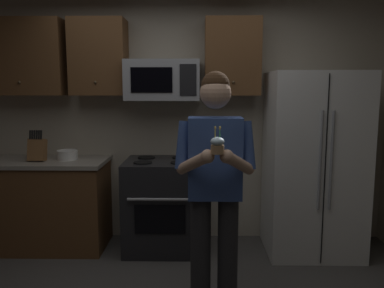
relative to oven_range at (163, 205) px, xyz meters
The scene contains 10 objects.
wall_back 0.94m from the oven_range, 69.02° to the left, with size 4.40×0.10×2.60m, color #B7AD99.
oven_range is the anchor object (origin of this frame).
microwave 1.26m from the oven_range, 89.98° to the left, with size 0.74×0.41×0.40m.
refrigerator 1.56m from the oven_range, ahead, with size 0.90×0.75×1.80m.
cabinet_row_upper 1.60m from the oven_range, 163.43° to the left, with size 2.78×0.36×0.76m.
counter_left 1.30m from the oven_range, behind, with size 1.44×0.66×0.92m.
knife_block 1.38m from the oven_range, behind, with size 0.16×0.15×0.32m.
bowl_large_white 1.10m from the oven_range, behind, with size 0.21×0.21×0.10m.
person 1.34m from the oven_range, 67.24° to the right, with size 0.60×0.48×1.76m.
cupcake 1.75m from the oven_range, 71.97° to the right, with size 0.09×0.09×0.17m.
Camera 1 is at (0.21, -2.54, 1.65)m, focal length 36.96 mm.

